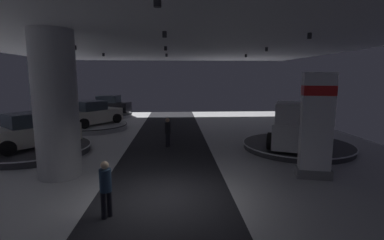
{
  "coord_description": "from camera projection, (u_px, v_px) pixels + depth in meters",
  "views": [
    {
      "loc": [
        0.4,
        -8.45,
        3.81
      ],
      "look_at": [
        1.32,
        7.11,
        1.4
      ],
      "focal_mm": 26.31,
      "sensor_mm": 36.0,
      "label": 1
    }
  ],
  "objects": [
    {
      "name": "visitor_walking_far",
      "position": [
        168.0,
        131.0,
        15.28
      ],
      "size": [
        0.32,
        0.32,
        1.59
      ],
      "color": "black",
      "rests_on": "ground"
    },
    {
      "name": "display_car_deep_left",
      "position": [
        108.0,
        105.0,
        26.83
      ],
      "size": [
        4.42,
        2.72,
        1.71
      ],
      "color": "black",
      "rests_on": "display_platform_deep_left"
    },
    {
      "name": "display_car_far_left",
      "position": [
        92.0,
        114.0,
        20.33
      ],
      "size": [
        3.96,
        4.44,
        1.71
      ],
      "color": "silver",
      "rests_on": "display_platform_far_left"
    },
    {
      "name": "visitor_walking_near",
      "position": [
        106.0,
        186.0,
        7.54
      ],
      "size": [
        0.32,
        0.32,
        1.59
      ],
      "color": "black",
      "rests_on": "ground"
    },
    {
      "name": "display_platform_mid_left",
      "position": [
        34.0,
        149.0,
        14.11
      ],
      "size": [
        5.42,
        5.42,
        0.35
      ],
      "color": "#333338",
      "rests_on": "ground"
    },
    {
      "name": "display_platform_mid_right",
      "position": [
        297.0,
        146.0,
        14.93
      ],
      "size": [
        5.68,
        5.68,
        0.3
      ],
      "color": "#333338",
      "rests_on": "ground"
    },
    {
      "name": "column_left",
      "position": [
        56.0,
        105.0,
        10.51
      ],
      "size": [
        1.59,
        1.59,
        5.5
      ],
      "color": "#ADADB2",
      "rests_on": "ground"
    },
    {
      "name": "display_car_mid_left",
      "position": [
        32.0,
        132.0,
        13.94
      ],
      "size": [
        4.2,
        4.28,
        1.71
      ],
      "color": "silver",
      "rests_on": "display_platform_mid_left"
    },
    {
      "name": "display_platform_far_left",
      "position": [
        93.0,
        127.0,
        20.49
      ],
      "size": [
        4.85,
        4.85,
        0.37
      ],
      "color": "#B7B7BC",
      "rests_on": "ground"
    },
    {
      "name": "pickup_truck_mid_right",
      "position": [
        298.0,
        127.0,
        14.48
      ],
      "size": [
        4.34,
        5.69,
        2.3
      ],
      "color": "silver",
      "rests_on": "display_platform_mid_right"
    },
    {
      "name": "ceiling_with_spotlights",
      "position": [
        161.0,
        15.0,
        8.04
      ],
      "size": [
        24.0,
        44.0,
        0.39
      ],
      "color": "silver"
    },
    {
      "name": "brand_sign_pylon",
      "position": [
        316.0,
        124.0,
        10.44
      ],
      "size": [
        1.38,
        0.93,
        3.96
      ],
      "color": "slate",
      "rests_on": "ground"
    },
    {
      "name": "ground",
      "position": [
        164.0,
        199.0,
        8.89
      ],
      "size": [
        24.0,
        44.0,
        0.06
      ],
      "color": "silver"
    },
    {
      "name": "display_platform_deep_left",
      "position": [
        108.0,
        115.0,
        26.98
      ],
      "size": [
        4.59,
        4.59,
        0.32
      ],
      "color": "#B7B7BC",
      "rests_on": "ground"
    }
  ]
}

